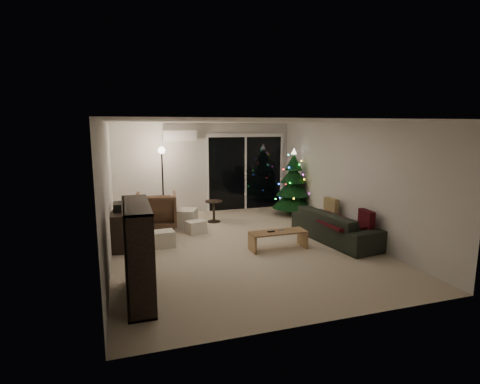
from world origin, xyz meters
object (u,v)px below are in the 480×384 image
object	(u,v)px
bookshelf	(125,253)
sofa	(337,226)
media_cabinet	(124,228)
coffee_table	(278,240)
armchair	(156,211)
christmas_tree	(293,182)

from	to	relation	value
bookshelf	sofa	xyz separation A→B (m)	(4.30, 1.55, -0.37)
media_cabinet	coffee_table	bearing A→B (deg)	-13.73
armchair	media_cabinet	bearing A→B (deg)	62.58
media_cabinet	armchair	world-z (taller)	armchair
sofa	christmas_tree	bearing A→B (deg)	-10.41
bookshelf	sofa	size ratio (longest dim) A/B	0.63
media_cabinet	christmas_tree	xyz separation A→B (m)	(4.43, 1.38, 0.54)
armchair	christmas_tree	size ratio (longest dim) A/B	0.52
christmas_tree	media_cabinet	bearing A→B (deg)	-162.68
bookshelf	media_cabinet	size ratio (longest dim) A/B	1.16
media_cabinet	armchair	bearing A→B (deg)	63.75
sofa	coffee_table	bearing A→B (deg)	88.22
media_cabinet	armchair	distance (m)	1.33
media_cabinet	coffee_table	xyz separation A→B (m)	(2.89, -1.16, -0.19)
coffee_table	christmas_tree	world-z (taller)	christmas_tree
bookshelf	media_cabinet	world-z (taller)	bookshelf
christmas_tree	sofa	bearing A→B (deg)	-93.15
armchair	sofa	bearing A→B (deg)	156.10
bookshelf	media_cabinet	xyz separation A→B (m)	(0.00, 2.57, -0.32)
sofa	christmas_tree	xyz separation A→B (m)	(0.13, 2.40, 0.59)
armchair	sofa	world-z (taller)	armchair
media_cabinet	coffee_table	size ratio (longest dim) A/B	1.04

